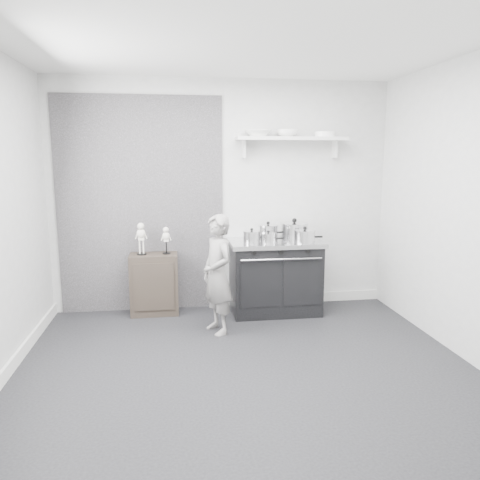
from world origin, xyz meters
name	(u,v)px	position (x,y,z in m)	size (l,w,h in m)	color
ground	(245,370)	(0.00, 0.00, 0.00)	(4.00, 4.00, 0.00)	black
room_shell	(232,178)	(-0.09, 0.15, 1.64)	(4.02, 3.62, 2.71)	#AEAEAB
wall_shelf	(291,140)	(0.80, 1.68, 2.01)	(1.30, 0.26, 0.24)	silver
stove	(275,276)	(0.58, 1.48, 0.43)	(1.07, 0.67, 0.86)	black
side_cabinet	(154,284)	(-0.82, 1.61, 0.35)	(0.55, 0.32, 0.71)	black
child	(218,274)	(-0.15, 0.92, 0.62)	(0.45, 0.30, 1.24)	gray
pot_front_left	(252,237)	(0.28, 1.36, 0.93)	(0.28, 0.19, 0.17)	silver
pot_back_left	(268,232)	(0.51, 1.57, 0.94)	(0.32, 0.23, 0.21)	silver
pot_back_right	(294,231)	(0.83, 1.57, 0.95)	(0.41, 0.33, 0.24)	silver
pot_front_right	(305,236)	(0.87, 1.28, 0.93)	(0.33, 0.24, 0.19)	silver
pot_front_center	(268,238)	(0.47, 1.33, 0.91)	(0.26, 0.18, 0.14)	silver
skeleton_full	(141,236)	(-0.95, 1.61, 0.92)	(0.12, 0.08, 0.42)	beige
skeleton_torso	(166,238)	(-0.67, 1.61, 0.89)	(0.10, 0.06, 0.36)	beige
bowl_large	(258,133)	(0.40, 1.67, 2.08)	(0.30, 0.30, 0.07)	white
bowl_small	(287,133)	(0.75, 1.67, 2.08)	(0.26, 0.26, 0.08)	white
plate_stack	(325,134)	(1.20, 1.67, 2.07)	(0.25, 0.25, 0.06)	white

